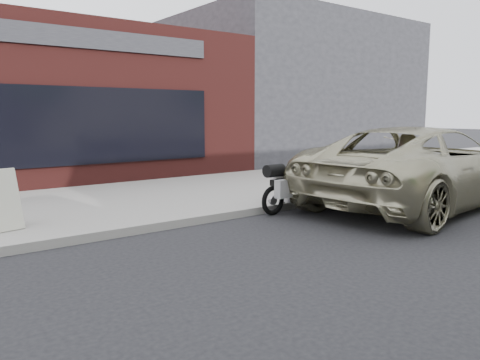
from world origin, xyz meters
name	(u,v)px	position (x,y,z in m)	size (l,w,h in m)	color
ground	(399,284)	(0.00, 0.00, 0.00)	(120.00, 120.00, 0.00)	black
near_sidewalk	(142,196)	(0.00, 7.00, 0.07)	(44.00, 6.00, 0.15)	gray
neighbour_building	(271,93)	(10.00, 14.00, 3.00)	(10.00, 10.00, 6.00)	#29292E
motorcycle	(292,186)	(1.87, 3.84, 0.53)	(1.94, 0.72, 1.22)	black
minivan	(421,167)	(4.51, 2.60, 0.87)	(2.89, 6.26, 1.74)	tan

